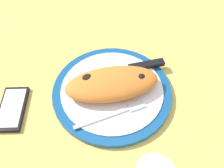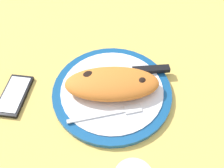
{
  "view_description": "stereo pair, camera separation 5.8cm",
  "coord_description": "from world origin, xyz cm",
  "px_view_note": "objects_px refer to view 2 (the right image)",
  "views": [
    {
      "loc": [
        -4.56,
        -35.64,
        49.73
      ],
      "look_at": [
        0.0,
        0.0,
        3.66
      ],
      "focal_mm": 38.39,
      "sensor_mm": 36.0,
      "label": 1
    },
    {
      "loc": [
        1.27,
        -35.91,
        49.73
      ],
      "look_at": [
        0.0,
        0.0,
        3.66
      ],
      "focal_mm": 38.39,
      "sensor_mm": 36.0,
      "label": 2
    }
  ],
  "objects_px": {
    "fork": "(112,113)",
    "smartphone": "(14,95)",
    "plate": "(112,91)",
    "calzone": "(112,84)",
    "knife": "(139,70)"
  },
  "relations": [
    {
      "from": "knife",
      "to": "smartphone",
      "type": "relative_size",
      "value": 1.86
    },
    {
      "from": "knife",
      "to": "fork",
      "type": "bearing_deg",
      "value": -116.98
    },
    {
      "from": "calzone",
      "to": "knife",
      "type": "height_order",
      "value": "calzone"
    },
    {
      "from": "knife",
      "to": "smartphone",
      "type": "xyz_separation_m",
      "value": [
        -0.31,
        -0.08,
        -0.02
      ]
    },
    {
      "from": "plate",
      "to": "smartphone",
      "type": "bearing_deg",
      "value": -175.39
    },
    {
      "from": "fork",
      "to": "knife",
      "type": "xyz_separation_m",
      "value": [
        0.07,
        0.13,
        0.0
      ]
    },
    {
      "from": "smartphone",
      "to": "knife",
      "type": "bearing_deg",
      "value": 14.17
    },
    {
      "from": "calzone",
      "to": "knife",
      "type": "bearing_deg",
      "value": 42.37
    },
    {
      "from": "knife",
      "to": "calzone",
      "type": "bearing_deg",
      "value": -137.63
    },
    {
      "from": "plate",
      "to": "fork",
      "type": "distance_m",
      "value": 0.07
    },
    {
      "from": "plate",
      "to": "calzone",
      "type": "bearing_deg",
      "value": -83.9
    },
    {
      "from": "fork",
      "to": "smartphone",
      "type": "distance_m",
      "value": 0.25
    },
    {
      "from": "plate",
      "to": "smartphone",
      "type": "height_order",
      "value": "plate"
    },
    {
      "from": "calzone",
      "to": "fork",
      "type": "bearing_deg",
      "value": -88.6
    },
    {
      "from": "calzone",
      "to": "fork",
      "type": "relative_size",
      "value": 1.36
    }
  ]
}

